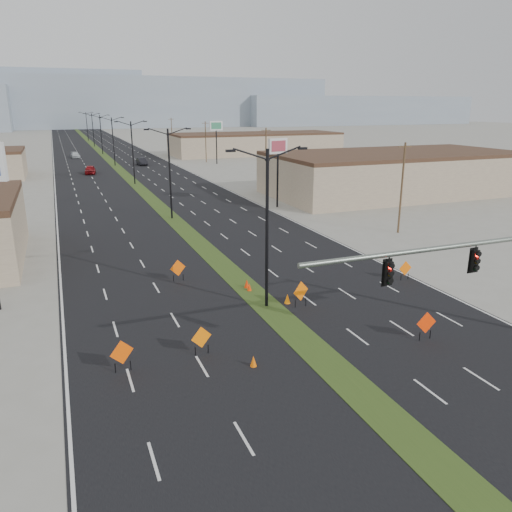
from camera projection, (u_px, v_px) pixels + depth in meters
name	position (u px, v px, depth m)	size (l,w,h in m)	color
ground	(374.00, 406.00, 21.53)	(600.00, 600.00, 0.00)	gray
road_surface	(113.00, 164.00, 110.51)	(25.00, 400.00, 0.02)	black
median_strip	(113.00, 164.00, 110.51)	(2.00, 400.00, 0.04)	#30491A
building_se_near	(394.00, 174.00, 72.76)	(36.00, 18.00, 5.50)	tan
building_se_far	(256.00, 144.00, 132.07)	(44.00, 16.00, 5.00)	tan
mesa_center	(142.00, 102.00, 298.50)	(220.00, 50.00, 28.00)	#8492A4
mesa_east	(352.00, 110.00, 340.38)	(160.00, 50.00, 18.00)	#8492A4
mesa_backdrop	(15.00, 99.00, 291.05)	(140.00, 50.00, 32.00)	#8492A4
signal_mast	(502.00, 265.00, 24.94)	(16.30, 0.60, 8.00)	slate
streetlight_0	(267.00, 225.00, 30.64)	(5.15, 0.24, 10.02)	black
streetlight_1	(170.00, 171.00, 55.55)	(5.15, 0.24, 10.02)	black
streetlight_2	(133.00, 151.00, 80.47)	(5.15, 0.24, 10.02)	black
streetlight_3	(113.00, 140.00, 105.38)	(5.15, 0.24, 10.02)	black
streetlight_4	(101.00, 133.00, 130.29)	(5.15, 0.24, 10.02)	black
streetlight_5	(93.00, 129.00, 155.21)	(5.15, 0.24, 10.02)	black
streetlight_6	(87.00, 125.00, 180.12)	(5.15, 0.24, 10.02)	black
utility_pole_0	(402.00, 187.00, 49.47)	(1.60, 0.20, 9.00)	#4C3823
utility_pole_1	(266.00, 155.00, 80.61)	(1.60, 0.20, 9.00)	#4C3823
utility_pole_2	(206.00, 141.00, 111.75)	(1.60, 0.20, 9.00)	#4C3823
utility_pole_3	(172.00, 133.00, 142.89)	(1.60, 0.20, 9.00)	#4C3823
car_left	(90.00, 170.00, 93.85)	(1.86, 4.63, 1.58)	maroon
car_mid	(142.00, 162.00, 107.65)	(1.59, 4.56, 1.50)	black
car_far	(75.00, 155.00, 122.33)	(1.90, 4.66, 1.35)	silver
construction_sign_0	(122.00, 353.00, 24.03)	(1.18, 0.50, 1.67)	#EF4D05
construction_sign_1	(201.00, 338.00, 25.73)	(1.15, 0.32, 1.57)	orange
construction_sign_2	(178.00, 269.00, 36.54)	(1.20, 0.36, 1.64)	#FA5805
construction_sign_3	(301.00, 292.00, 31.82)	(1.23, 0.49, 1.73)	#FF6B05
construction_sign_4	(426.00, 324.00, 27.32)	(1.24, 0.09, 1.66)	#FF3405
construction_sign_5	(405.00, 269.00, 36.81)	(1.10, 0.07, 1.46)	#EF5E05
cone_0	(253.00, 361.00, 24.70)	(0.35, 0.35, 0.58)	#F36205
cone_1	(247.00, 284.00, 35.31)	(0.39, 0.39, 0.65)	red
cone_2	(287.00, 299.00, 32.57)	(0.40, 0.40, 0.66)	orange
cone_3	(249.00, 287.00, 34.75)	(0.34, 0.34, 0.56)	#ED3405
pole_sign_east_near	(278.00, 152.00, 61.67)	(2.78, 1.10, 8.55)	black
pole_sign_east_far	(216.00, 129.00, 108.21)	(3.01, 0.80, 9.17)	black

